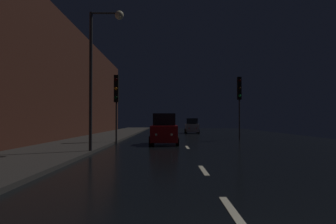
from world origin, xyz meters
name	(u,v)px	position (x,y,z in m)	size (l,w,h in m)	color
ground	(184,141)	(0.00, 24.50, -0.01)	(26.57, 84.00, 0.02)	black
sidewalk_left	(96,140)	(-7.08, 24.50, 0.07)	(4.40, 84.00, 0.15)	#33302D
building_facade_left	(49,74)	(-9.68, 21.00, 4.94)	(0.80, 63.00, 9.88)	#472319
lane_centerline	(201,164)	(0.00, 9.57, 0.01)	(0.16, 16.83, 0.01)	beige
traffic_light_far_right	(241,94)	(4.78, 25.43, 3.85)	(0.32, 0.47, 5.26)	#38383A
traffic_light_far_left	(118,94)	(-4.79, 20.78, 3.49)	(0.32, 0.47, 4.81)	#38383A
streetlamp_overhead	(102,58)	(-4.52, 13.65, 4.70)	(1.70, 0.44, 7.08)	#2D2D30
car_approaching_headlights	(166,130)	(-1.43, 20.27, 0.96)	(1.93, 4.18, 2.11)	maroon
car_distant_taillights	(193,126)	(1.83, 40.13, 0.86)	(1.72, 3.73, 1.88)	#A5A8AD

